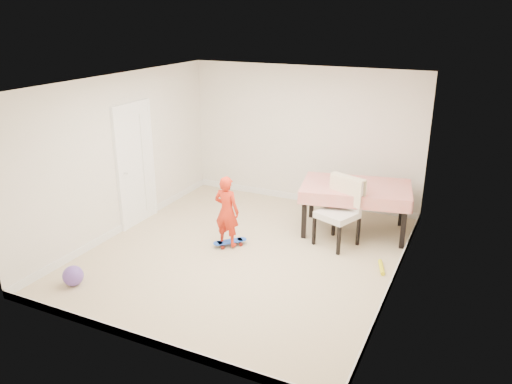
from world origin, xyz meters
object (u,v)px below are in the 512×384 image
at_px(balloon, 73,276).
at_px(dining_table, 355,209).
at_px(skateboard, 230,243).
at_px(child, 227,213).
at_px(dining_chair, 337,213).

bearing_deg(balloon, dining_table, 48.42).
height_order(dining_table, balloon, dining_table).
bearing_deg(balloon, skateboard, 55.65).
relative_size(dining_table, child, 1.54).
bearing_deg(balloon, dining_chair, 43.75).
relative_size(child, balloon, 4.05).
height_order(dining_chair, balloon, dining_chair).
relative_size(skateboard, balloon, 1.97).
xyz_separation_m(dining_chair, skateboard, (-1.50, -0.76, -0.51)).
bearing_deg(dining_table, balloon, -142.91).
bearing_deg(dining_table, child, -150.61).
bearing_deg(child, dining_table, -137.32).
relative_size(dining_table, skateboard, 3.18).
bearing_deg(child, dining_chair, -150.49).
relative_size(dining_chair, balloon, 3.92).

